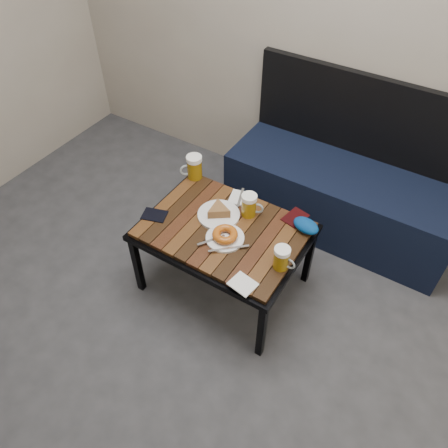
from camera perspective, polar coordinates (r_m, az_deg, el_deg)
The scene contains 13 objects.
ground at distance 2.22m, azimuth -10.77°, elevation -26.08°, with size 4.00×4.00×0.00m, color #2D2D30.
bench at distance 2.84m, azimuth 15.06°, elevation 4.08°, with size 1.40×0.50×0.95m.
cafe_table at distance 2.27m, azimuth 0.00°, elevation -1.27°, with size 0.84×0.62×0.47m.
beer_mug_left at distance 2.50m, azimuth -3.94°, elevation 7.43°, with size 0.13×0.13×0.14m.
beer_mug_centre at distance 2.27m, azimuth 3.34°, elevation 2.47°, with size 0.13×0.10×0.13m.
beer_mug_right at distance 2.04m, azimuth 7.57°, elevation -4.44°, with size 0.11×0.08×0.12m.
plate_pie at distance 2.29m, azimuth -0.70°, elevation 1.53°, with size 0.22×0.22×0.06m.
plate_bagel at distance 2.17m, azimuth 0.12°, elevation -1.58°, with size 0.23×0.23×0.05m.
napkin_left at distance 2.40m, azimuth 2.17°, elevation 3.42°, with size 0.14×0.15×0.01m.
napkin_right at distance 2.01m, azimuth 2.47°, elevation -7.85°, with size 0.13×0.12×0.01m.
passport_navy at distance 2.33m, azimuth -9.07°, elevation 1.16°, with size 0.09×0.13×0.01m, color black.
passport_burgundy at distance 2.32m, azimuth 9.29°, elevation 0.85°, with size 0.10×0.13×0.01m, color black.
knit_pouch at distance 2.25m, azimuth 10.65°, elevation -0.20°, with size 0.14×0.09×0.06m, color #040D7C.
Camera 1 is at (0.67, -0.38, 2.09)m, focal length 35.00 mm.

